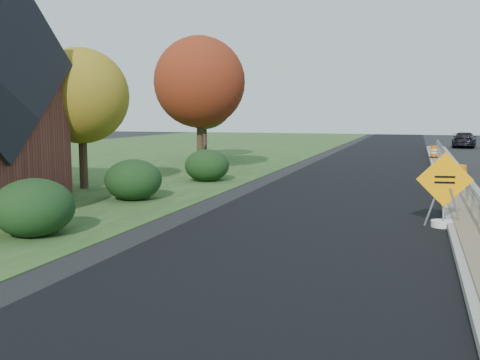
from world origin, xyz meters
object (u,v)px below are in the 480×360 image
(barrel_median_mid, at_px, (460,176))
(barrel_median_far, at_px, (434,152))
(car_dark_far, at_px, (464,140))
(caution_sign, at_px, (443,208))

(barrel_median_mid, height_order, barrel_median_far, barrel_median_mid)
(car_dark_far, bearing_deg, barrel_median_mid, 92.31)
(barrel_median_mid, distance_m, car_dark_far, 32.00)
(caution_sign, distance_m, car_dark_far, 39.38)
(barrel_median_far, relative_size, car_dark_far, 0.16)
(barrel_median_mid, bearing_deg, caution_sign, -97.20)
(barrel_median_mid, bearing_deg, barrel_median_far, 92.16)
(barrel_median_far, xyz_separation_m, car_dark_far, (3.16, 16.63, 0.11))
(caution_sign, xyz_separation_m, car_dark_far, (3.51, 39.22, 0.19))
(barrel_median_far, bearing_deg, caution_sign, -90.89)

